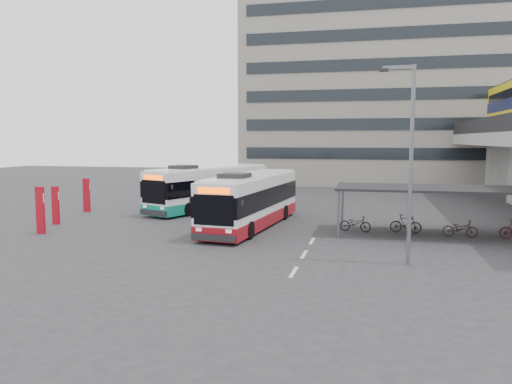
% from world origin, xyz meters
% --- Properties ---
extents(ground, '(120.00, 120.00, 0.00)m').
position_xyz_m(ground, '(0.00, 0.00, 0.00)').
color(ground, '#28282B').
rests_on(ground, ground).
extents(bike_shelter, '(10.00, 4.00, 2.54)m').
position_xyz_m(bike_shelter, '(8.45, 3.00, 1.64)').
color(bike_shelter, '#595B60').
rests_on(bike_shelter, ground).
extents(office_block, '(30.00, 15.00, 25.00)m').
position_xyz_m(office_block, '(6.00, 36.00, 12.50)').
color(office_block, gray).
rests_on(office_block, ground).
extents(road_markings, '(0.15, 7.60, 0.01)m').
position_xyz_m(road_markings, '(2.50, -3.00, 0.01)').
color(road_markings, beige).
rests_on(road_markings, ground).
extents(bus_main, '(3.49, 11.23, 3.27)m').
position_xyz_m(bus_main, '(-1.40, 3.39, 1.52)').
color(bus_main, white).
rests_on(bus_main, ground).
extents(bus_teal, '(6.37, 11.26, 3.30)m').
position_xyz_m(bus_teal, '(-6.10, 9.92, 1.53)').
color(bus_teal, white).
rests_on(bus_teal, ground).
extents(pedestrian, '(0.65, 0.74, 1.70)m').
position_xyz_m(pedestrian, '(-1.17, 1.73, 0.85)').
color(pedestrian, black).
rests_on(pedestrian, ground).
extents(lamp_post, '(1.39, 0.19, 7.92)m').
position_xyz_m(lamp_post, '(6.71, -3.82, 4.51)').
color(lamp_post, '#595B60').
rests_on(lamp_post, ground).
extents(sign_totem_south, '(0.55, 0.25, 2.54)m').
position_xyz_m(sign_totem_south, '(-11.88, -1.32, 1.31)').
color(sign_totem_south, '#A00918').
rests_on(sign_totem_south, ground).
extents(sign_totem_mid, '(0.49, 0.19, 2.27)m').
position_xyz_m(sign_totem_mid, '(-12.92, 1.48, 1.18)').
color(sign_totem_mid, '#A00918').
rests_on(sign_totem_mid, ground).
extents(sign_totem_north, '(0.50, 0.25, 2.34)m').
position_xyz_m(sign_totem_north, '(-14.01, 6.55, 1.21)').
color(sign_totem_north, '#A00918').
rests_on(sign_totem_north, ground).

